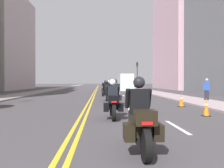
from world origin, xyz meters
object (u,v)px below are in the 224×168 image
traffic_cone_0 (181,100)px  traffic_cone_1 (206,107)px  motorcycle_7 (105,87)px  parked_truck (125,83)px  motorcycle_4 (108,90)px  motorcycle_2 (115,95)px  motorcycle_5 (105,89)px  motorcycle_6 (104,88)px  motorcycle_3 (107,92)px  motorcycle_0 (140,121)px  motorcycle_1 (113,103)px  traffic_light_far (137,71)px  pedestrian_0 (207,90)px

traffic_cone_0 → traffic_cone_1: size_ratio=1.02×
motorcycle_7 → parked_truck: (3.52, 4.28, 0.60)m
motorcycle_4 → motorcycle_7: (0.04, 13.82, 0.01)m
motorcycle_2 → motorcycle_5: size_ratio=1.05×
motorcycle_6 → parked_truck: bearing=63.5°
motorcycle_3 → parked_truck: bearing=81.3°
motorcycle_2 → traffic_cone_0: bearing=-8.8°
motorcycle_6 → motorcycle_7: size_ratio=0.94×
motorcycle_0 → motorcycle_4: motorcycle_4 is taller
motorcycle_6 → motorcycle_5: bearing=-93.4°
motorcycle_1 → traffic_light_far: 30.56m
motorcycle_1 → traffic_cone_1: 4.12m
motorcycle_0 → motorcycle_7: bearing=90.2°
motorcycle_3 → motorcycle_6: (0.05, 13.62, -0.01)m
motorcycle_1 → motorcycle_3: bearing=89.3°
motorcycle_6 → parked_truck: size_ratio=0.33×
motorcycle_5 → motorcycle_4: bearing=-83.8°
motorcycle_5 → motorcycle_7: (0.29, 8.93, 0.01)m
motorcycle_2 → motorcycle_4: 8.52m
traffic_cone_0 → motorcycle_0: bearing=-113.9°
traffic_light_far → motorcycle_5: bearing=-116.5°
motorcycle_3 → traffic_light_far: bearing=75.6°
motorcycle_0 → traffic_cone_1: motorcycle_0 is taller
motorcycle_0 → motorcycle_1: size_ratio=1.05×
motorcycle_1 → pedestrian_0: (7.51, 7.98, 0.26)m
motorcycle_4 → traffic_cone_0: motorcycle_4 is taller
traffic_light_far → motorcycle_2: bearing=-102.0°
motorcycle_4 → pedestrian_0: size_ratio=1.26×
motorcycle_6 → motorcycle_1: bearing=-93.5°
motorcycle_1 → motorcycle_3: size_ratio=0.95×
motorcycle_1 → traffic_cone_0: size_ratio=2.71×
motorcycle_2 → traffic_cone_1: bearing=-49.6°
traffic_light_far → motorcycle_7: bearing=-156.4°
motorcycle_2 → pedestrian_0: bearing=24.1°
traffic_light_far → parked_truck: traffic_light_far is taller
motorcycle_1 → motorcycle_7: size_ratio=0.94×
motorcycle_6 → traffic_light_far: traffic_light_far is taller
motorcycle_4 → traffic_cone_0: bearing=-67.7°
motorcycle_0 → traffic_light_far: (5.33, 34.53, 2.60)m
motorcycle_6 → traffic_cone_0: (4.28, -18.58, -0.26)m
motorcycle_2 → pedestrian_0: pedestrian_0 is taller
traffic_cone_0 → pedestrian_0: size_ratio=0.46×
motorcycle_2 → motorcycle_3: bearing=98.7°
traffic_cone_1 → motorcycle_6: bearing=100.1°
motorcycle_5 → motorcycle_6: (0.01, 4.35, -0.00)m
motorcycle_7 → pedestrian_0: (7.16, -19.61, 0.23)m
motorcycle_2 → traffic_cone_0: 4.00m
motorcycle_0 → traffic_light_far: 35.04m
motorcycle_7 → traffic_light_far: (5.32, 2.33, 2.58)m
motorcycle_0 → motorcycle_5: 23.27m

